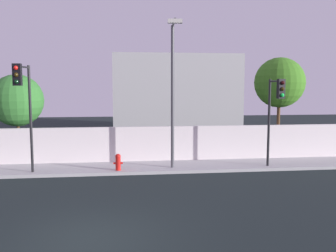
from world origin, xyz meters
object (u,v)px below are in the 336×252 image
(roadside_tree_leftmost, at_px, (17,101))
(traffic_light_left, at_px, (24,95))
(roadside_tree_midleft, at_px, (280,83))
(street_lamp_curbside, at_px, (173,84))
(fire_hydrant, at_px, (118,161))
(traffic_light_center, at_px, (276,103))

(roadside_tree_leftmost, bearing_deg, traffic_light_left, -70.36)
(traffic_light_left, relative_size, roadside_tree_leftmost, 1.03)
(roadside_tree_leftmost, height_order, roadside_tree_midleft, roadside_tree_midleft)
(street_lamp_curbside, bearing_deg, fire_hydrant, -179.47)
(roadside_tree_leftmost, bearing_deg, street_lamp_curbside, -20.94)
(fire_hydrant, relative_size, roadside_tree_midleft, 0.14)
(traffic_light_center, xyz_separation_m, fire_hydrant, (-7.39, 0.40, -2.68))
(traffic_light_left, distance_m, traffic_light_center, 11.35)
(roadside_tree_leftmost, bearing_deg, fire_hydrant, -29.92)
(traffic_light_left, distance_m, roadside_tree_midleft, 13.48)
(traffic_light_center, bearing_deg, roadside_tree_leftmost, 164.90)
(fire_hydrant, height_order, roadside_tree_midleft, roadside_tree_midleft)
(traffic_light_left, xyz_separation_m, roadside_tree_midleft, (12.98, 3.57, 0.57))
(traffic_light_left, xyz_separation_m, fire_hydrant, (3.95, 0.56, -3.10))
(fire_hydrant, bearing_deg, roadside_tree_midleft, 18.41)
(traffic_light_center, height_order, roadside_tree_midleft, roadside_tree_midleft)
(traffic_light_center, relative_size, roadside_tree_midleft, 0.75)
(traffic_light_left, relative_size, street_lamp_curbside, 0.72)
(street_lamp_curbside, height_order, roadside_tree_midleft, street_lamp_curbside)
(traffic_light_left, bearing_deg, fire_hydrant, 8.14)
(traffic_light_center, xyz_separation_m, roadside_tree_midleft, (1.64, 3.40, 0.99))
(roadside_tree_midleft, bearing_deg, fire_hydrant, -161.59)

